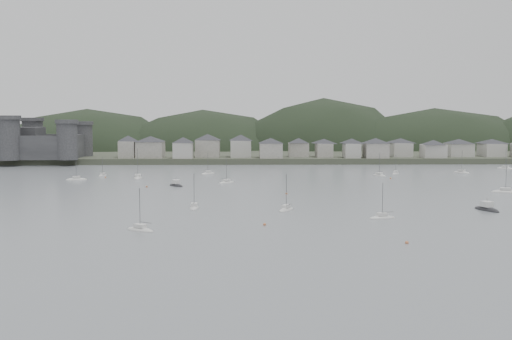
{
  "coord_description": "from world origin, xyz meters",
  "views": [
    {
      "loc": [
        -4.08,
        -117.2,
        23.56
      ],
      "look_at": [
        0.0,
        75.0,
        6.0
      ],
      "focal_mm": 39.74,
      "sensor_mm": 36.0,
      "label": 1
    }
  ],
  "objects": [
    {
      "name": "castle",
      "position": [
        -120.0,
        179.8,
        10.96
      ],
      "size": [
        66.0,
        43.0,
        20.0
      ],
      "color": "#323234",
      "rests_on": "far_shore_land"
    },
    {
      "name": "mooring_buoys",
      "position": [
        -0.29,
        50.56,
        0.15
      ],
      "size": [
        156.61,
        121.51,
        0.7
      ],
      "color": "#C76F42",
      "rests_on": "ground"
    },
    {
      "name": "waterfront_town",
      "position": [
        50.59,
        183.34,
        8.66
      ],
      "size": [
        451.48,
        28.46,
        12.92
      ],
      "color": "gray",
      "rests_on": "far_shore_land"
    },
    {
      "name": "moored_fleet",
      "position": [
        -13.8,
        58.94,
        0.18
      ],
      "size": [
        256.62,
        159.06,
        12.19
      ],
      "color": "silver",
      "rests_on": "ground"
    },
    {
      "name": "sailboat_lead",
      "position": [
        -45.98,
        105.6,
        0.17
      ],
      "size": [
        3.89,
        9.6,
        12.78
      ],
      "rotation": [
        0.0,
        0.0,
        0.1
      ],
      "color": "silver",
      "rests_on": "ground"
    },
    {
      "name": "far_shore_land",
      "position": [
        0.0,
        295.0,
        1.5
      ],
      "size": [
        900.0,
        250.0,
        3.0
      ],
      "primitive_type": "cube",
      "color": "#383D2D",
      "rests_on": "ground"
    },
    {
      "name": "ground",
      "position": [
        0.0,
        0.0,
        0.0
      ],
      "size": [
        900.0,
        900.0,
        0.0
      ],
      "primitive_type": "plane",
      "color": "slate",
      "rests_on": "ground"
    },
    {
      "name": "forested_ridge",
      "position": [
        4.83,
        269.4,
        -11.28
      ],
      "size": [
        851.55,
        103.94,
        102.57
      ],
      "color": "black",
      "rests_on": "ground"
    },
    {
      "name": "motor_launch_near",
      "position": [
        58.34,
        25.42,
        0.29
      ],
      "size": [
        5.47,
        8.87,
        3.99
      ],
      "rotation": [
        0.0,
        0.0,
        0.32
      ],
      "color": "black",
      "rests_on": "ground"
    },
    {
      "name": "motor_launch_far",
      "position": [
        -27.83,
        79.62,
        0.29
      ],
      "size": [
        6.8,
        7.57,
        3.81
      ],
      "rotation": [
        0.0,
        0.0,
        3.81
      ],
      "color": "black",
      "rests_on": "ground"
    }
  ]
}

